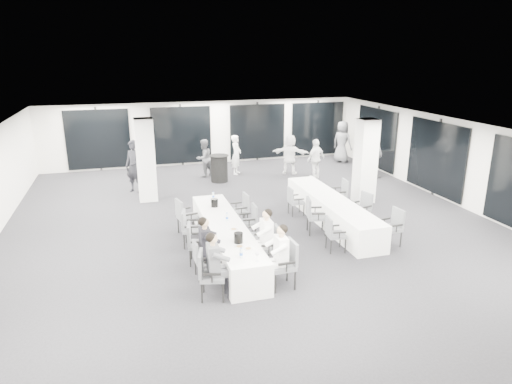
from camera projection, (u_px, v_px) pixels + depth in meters
room at (269, 167)px, 14.35m from camera, size 14.04×16.04×2.84m
column_left at (146, 160)px, 15.28m from camera, size 0.60×0.60×2.80m
column_right at (365, 161)px, 15.13m from camera, size 0.60×0.60×2.80m
banquet_table_main at (226, 238)px, 11.48m from camera, size 0.90×5.00×0.75m
banquet_table_side at (331, 211)px, 13.49m from camera, size 0.90×5.00×0.75m
cocktail_table at (219, 168)px, 17.77m from camera, size 0.75×0.75×1.05m
chair_main_left_near at (208, 272)px, 9.26m from camera, size 0.62×0.65×1.02m
chair_main_left_second at (201, 257)px, 10.12m from camera, size 0.46×0.51×0.87m
chair_main_left_mid at (195, 241)px, 10.82m from camera, size 0.59×0.63×1.00m
chair_main_left_fourth at (189, 226)px, 11.77m from camera, size 0.59×0.62×0.97m
chair_main_left_far at (185, 215)px, 12.52m from camera, size 0.62×0.65×1.03m
chair_main_right_near at (286, 261)px, 9.71m from camera, size 0.54×0.61×1.04m
chair_main_right_second at (271, 244)px, 10.65m from camera, size 0.57×0.61×0.99m
chair_main_right_mid at (262, 233)px, 11.35m from camera, size 0.49×0.55×0.97m
chair_main_right_fourth at (250, 219)px, 12.34m from camera, size 0.48×0.54×0.93m
chair_main_right_far at (241, 208)px, 13.18m from camera, size 0.51×0.57×0.96m
chair_side_left_near at (333, 232)px, 11.50m from camera, size 0.50×0.55×0.90m
chair_side_left_mid at (314, 213)px, 12.63m from camera, size 0.62×0.65×1.02m
chair_side_left_far at (294, 200)px, 14.08m from camera, size 0.44×0.50×0.88m
chair_side_right_near at (393, 225)px, 11.86m from camera, size 0.53×0.58×0.98m
chair_side_right_mid at (363, 207)px, 13.32m from camera, size 0.58×0.61×0.95m
chair_side_right_far at (341, 192)px, 14.66m from camera, size 0.54×0.58×0.96m
seated_guest_a at (216, 261)px, 9.22m from camera, size 0.50×0.38×1.44m
seated_guest_b at (208, 243)px, 10.07m from camera, size 0.50×0.38×1.44m
seated_guest_c at (278, 253)px, 9.60m from camera, size 0.50×0.38×1.44m
seated_guest_d at (264, 235)px, 10.55m from camera, size 0.50×0.38×1.44m
standing_guest_a at (236, 152)px, 18.79m from camera, size 0.80×0.85×1.84m
standing_guest_b at (204, 156)px, 18.38m from camera, size 0.98×0.89×1.73m
standing_guest_d at (316, 156)px, 18.12m from camera, size 1.21×0.99×1.81m
standing_guest_e at (342, 139)px, 20.78m from camera, size 1.09×1.21×2.14m
standing_guest_f at (290, 152)px, 18.82m from camera, size 1.82×1.42×1.87m
standing_guest_g at (134, 163)px, 16.29m from camera, size 1.00×0.96×2.15m
standing_guest_h at (374, 153)px, 18.41m from camera, size 0.89×1.10×1.97m
ice_bucket_near at (238, 238)px, 10.23m from camera, size 0.21×0.21×0.24m
ice_bucket_far at (214, 203)px, 12.63m from camera, size 0.20×0.20×0.23m
water_bottle_a at (241, 253)px, 9.48m from camera, size 0.07×0.07×0.21m
water_bottle_b at (227, 217)px, 11.57m from camera, size 0.07×0.07×0.21m
water_bottle_c at (213, 196)px, 13.31m from camera, size 0.06×0.06×0.20m
plate_a at (239, 246)px, 10.04m from camera, size 0.22×0.22×0.03m
plate_b at (248, 249)px, 9.93m from camera, size 0.20×0.20×0.03m
plate_c at (234, 229)px, 11.02m from camera, size 0.21×0.21×0.03m
wine_glass at (257, 254)px, 9.30m from camera, size 0.08×0.08×0.21m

